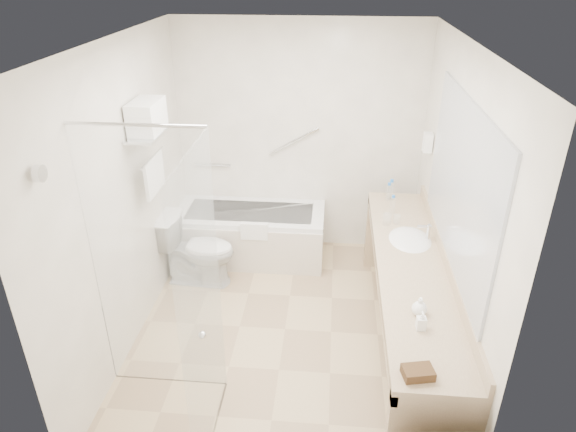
# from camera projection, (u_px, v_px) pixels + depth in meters

# --- Properties ---
(floor) EXTENTS (3.20, 3.20, 0.00)m
(floor) POSITION_uv_depth(u_px,v_px,m) (285.00, 329.00, 4.64)
(floor) COLOR tan
(floor) RESTS_ON ground
(ceiling) EXTENTS (2.60, 3.20, 0.10)m
(ceiling) POSITION_uv_depth(u_px,v_px,m) (284.00, 41.00, 3.50)
(ceiling) COLOR white
(ceiling) RESTS_ON wall_back
(wall_back) EXTENTS (2.60, 0.10, 2.50)m
(wall_back) POSITION_uv_depth(u_px,v_px,m) (299.00, 140.00, 5.49)
(wall_back) COLOR silver
(wall_back) RESTS_ON ground
(wall_front) EXTENTS (2.60, 0.10, 2.50)m
(wall_front) POSITION_uv_depth(u_px,v_px,m) (255.00, 340.00, 2.66)
(wall_front) COLOR silver
(wall_front) RESTS_ON ground
(wall_left) EXTENTS (0.10, 3.20, 2.50)m
(wall_left) POSITION_uv_depth(u_px,v_px,m) (126.00, 199.00, 4.18)
(wall_left) COLOR silver
(wall_left) RESTS_ON ground
(wall_right) EXTENTS (0.10, 3.20, 2.50)m
(wall_right) POSITION_uv_depth(u_px,v_px,m) (452.00, 212.00, 3.97)
(wall_right) COLOR silver
(wall_right) RESTS_ON ground
(bathtub) EXTENTS (1.60, 0.73, 0.59)m
(bathtub) POSITION_uv_depth(u_px,v_px,m) (251.00, 234.00, 5.66)
(bathtub) COLOR white
(bathtub) RESTS_ON floor
(grab_bar_short) EXTENTS (0.40, 0.03, 0.03)m
(grab_bar_short) POSITION_uv_depth(u_px,v_px,m) (213.00, 165.00, 5.67)
(grab_bar_short) COLOR silver
(grab_bar_short) RESTS_ON wall_back
(grab_bar_long) EXTENTS (0.53, 0.03, 0.33)m
(grab_bar_long) POSITION_uv_depth(u_px,v_px,m) (294.00, 141.00, 5.46)
(grab_bar_long) COLOR silver
(grab_bar_long) RESTS_ON wall_back
(shower_enclosure) EXTENTS (0.96, 0.91, 2.11)m
(shower_enclosure) POSITION_uv_depth(u_px,v_px,m) (176.00, 288.00, 3.39)
(shower_enclosure) COLOR silver
(shower_enclosure) RESTS_ON floor
(towel_shelf) EXTENTS (0.24, 0.55, 0.81)m
(towel_shelf) POSITION_uv_depth(u_px,v_px,m) (148.00, 127.00, 4.25)
(towel_shelf) COLOR silver
(towel_shelf) RESTS_ON wall_left
(vanity_counter) EXTENTS (0.55, 2.70, 0.95)m
(vanity_counter) POSITION_uv_depth(u_px,v_px,m) (409.00, 286.00, 4.14)
(vanity_counter) COLOR tan
(vanity_counter) RESTS_ON floor
(sink) EXTENTS (0.40, 0.52, 0.14)m
(sink) POSITION_uv_depth(u_px,v_px,m) (410.00, 242.00, 4.41)
(sink) COLOR white
(sink) RESTS_ON vanity_counter
(faucet) EXTENTS (0.03, 0.03, 0.14)m
(faucet) POSITION_uv_depth(u_px,v_px,m) (428.00, 232.00, 4.34)
(faucet) COLOR silver
(faucet) RESTS_ON vanity_counter
(mirror) EXTENTS (0.02, 2.00, 1.20)m
(mirror) POSITION_uv_depth(u_px,v_px,m) (460.00, 184.00, 3.70)
(mirror) COLOR #A5AAB1
(mirror) RESTS_ON wall_right
(hairdryer_unit) EXTENTS (0.08, 0.10, 0.18)m
(hairdryer_unit) POSITION_uv_depth(u_px,v_px,m) (428.00, 143.00, 4.81)
(hairdryer_unit) COLOR white
(hairdryer_unit) RESTS_ON wall_right
(toilet) EXTENTS (0.77, 0.46, 0.73)m
(toilet) POSITION_uv_depth(u_px,v_px,m) (198.00, 250.00, 5.17)
(toilet) COLOR white
(toilet) RESTS_ON floor
(amenity_basket) EXTENTS (0.20, 0.15, 0.06)m
(amenity_basket) POSITION_uv_depth(u_px,v_px,m) (418.00, 373.00, 2.96)
(amenity_basket) COLOR #483119
(amenity_basket) RESTS_ON vanity_counter
(soap_bottle_a) EXTENTS (0.07, 0.14, 0.06)m
(soap_bottle_a) POSITION_uv_depth(u_px,v_px,m) (421.00, 325.00, 3.33)
(soap_bottle_a) COLOR white
(soap_bottle_a) RESTS_ON vanity_counter
(soap_bottle_b) EXTENTS (0.13, 0.15, 0.10)m
(soap_bottle_b) POSITION_uv_depth(u_px,v_px,m) (420.00, 308.00, 3.46)
(soap_bottle_b) COLOR white
(soap_bottle_b) RESTS_ON vanity_counter
(water_bottle_left) EXTENTS (0.06, 0.06, 0.19)m
(water_bottle_left) POSITION_uv_depth(u_px,v_px,m) (393.00, 205.00, 4.79)
(water_bottle_left) COLOR silver
(water_bottle_left) RESTS_ON vanity_counter
(water_bottle_mid) EXTENTS (0.06, 0.06, 0.21)m
(water_bottle_mid) POSITION_uv_depth(u_px,v_px,m) (391.00, 190.00, 5.07)
(water_bottle_mid) COLOR silver
(water_bottle_mid) RESTS_ON vanity_counter
(water_bottle_right) EXTENTS (0.06, 0.06, 0.19)m
(water_bottle_right) POSITION_uv_depth(u_px,v_px,m) (389.00, 192.00, 5.05)
(water_bottle_right) COLOR silver
(water_bottle_right) RESTS_ON vanity_counter
(drinking_glass_near) EXTENTS (0.10, 0.10, 0.10)m
(drinking_glass_near) POSITION_uv_depth(u_px,v_px,m) (387.00, 219.00, 4.61)
(drinking_glass_near) COLOR silver
(drinking_glass_near) RESTS_ON vanity_counter
(drinking_glass_far) EXTENTS (0.07, 0.07, 0.08)m
(drinking_glass_far) POSITION_uv_depth(u_px,v_px,m) (397.00, 219.00, 4.64)
(drinking_glass_far) COLOR silver
(drinking_glass_far) RESTS_ON vanity_counter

